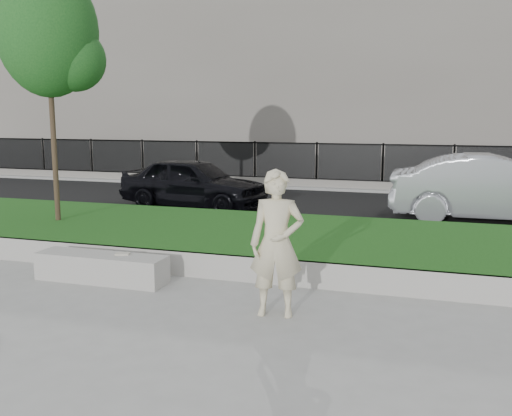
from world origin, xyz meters
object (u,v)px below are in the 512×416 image
(car_dark, at_px, (193,183))
(car_silver, at_px, (496,189))
(book, at_px, (123,254))
(stone_bench, at_px, (102,268))
(man, at_px, (277,244))
(young_tree, at_px, (52,36))

(car_dark, xyz_separation_m, car_silver, (7.58, 0.18, 0.10))
(book, height_order, car_dark, car_dark)
(stone_bench, xyz_separation_m, book, (0.33, 0.09, 0.23))
(stone_bench, bearing_deg, car_silver, 47.47)
(car_silver, bearing_deg, stone_bench, 135.97)
(man, relative_size, book, 9.05)
(man, distance_m, car_dark, 8.43)
(stone_bench, distance_m, car_dark, 6.76)
(man, bearing_deg, car_silver, 57.02)
(car_dark, bearing_deg, book, -157.51)
(man, relative_size, young_tree, 0.37)
(stone_bench, distance_m, young_tree, 5.17)
(stone_bench, relative_size, young_tree, 0.41)
(stone_bench, relative_size, man, 1.11)
(man, distance_m, car_silver, 8.10)
(stone_bench, height_order, man, man)
(man, bearing_deg, car_dark, 111.59)
(book, relative_size, car_silver, 0.04)
(car_silver, bearing_deg, book, 137.13)
(stone_bench, distance_m, car_silver, 9.24)
(man, xyz_separation_m, book, (-2.65, 0.71, -0.50))
(man, relative_size, car_dark, 0.47)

